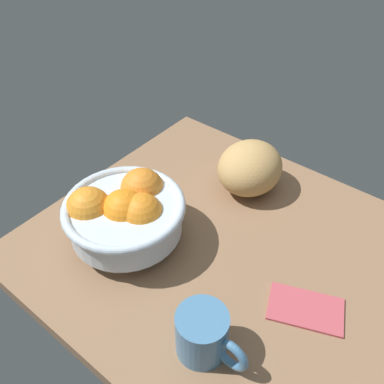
{
  "coord_description": "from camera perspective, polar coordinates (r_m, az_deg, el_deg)",
  "views": [
    {
      "loc": [
        -22.4,
        42.84,
        57.69
      ],
      "look_at": [
        14.46,
        -3.38,
        5.0
      ],
      "focal_mm": 39.03,
      "sensor_mm": 36.0,
      "label": 1
    }
  ],
  "objects": [
    {
      "name": "ground_plane",
      "position": [
        0.76,
        7.01,
        -9.5
      ],
      "size": [
        75.26,
        60.06,
        3.0
      ],
      "primitive_type": "cube",
      "color": "#886548"
    },
    {
      "name": "mug",
      "position": [
        0.62,
        1.65,
        -18.9
      ],
      "size": [
        11.56,
        7.57,
        7.8
      ],
      "color": "teal",
      "rests_on": "ground"
    },
    {
      "name": "napkin_folded",
      "position": [
        0.7,
        15.3,
        -15.04
      ],
      "size": [
        13.41,
        10.87,
        0.87
      ],
      "primitive_type": "cube",
      "rotation": [
        0.0,
        0.0,
        0.38
      ],
      "color": "#B94953",
      "rests_on": "ground"
    },
    {
      "name": "fruit_bowl",
      "position": [
        0.74,
        -9.17,
        -2.72
      ],
      "size": [
        21.45,
        21.45,
        11.17
      ],
      "color": "silver",
      "rests_on": "ground"
    },
    {
      "name": "bread_loaf",
      "position": [
        0.85,
        7.91,
        3.31
      ],
      "size": [
        13.14,
        14.79,
        10.24
      ],
      "primitive_type": "ellipsoid",
      "rotation": [
        0.0,
        0.0,
        1.6
      ],
      "color": "tan",
      "rests_on": "ground"
    }
  ]
}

